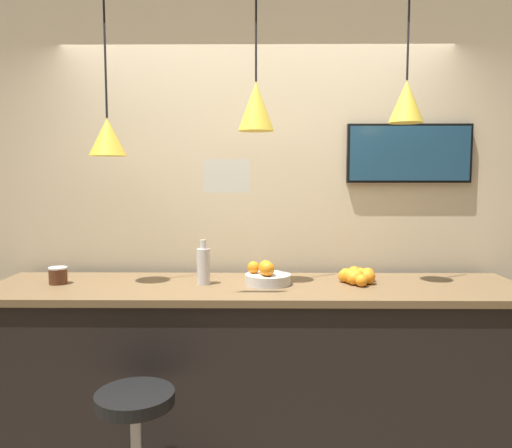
{
  "coord_description": "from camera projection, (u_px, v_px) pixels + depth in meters",
  "views": [
    {
      "loc": [
        0.03,
        -2.09,
        1.67
      ],
      "look_at": [
        0.0,
        0.71,
        1.4
      ],
      "focal_mm": 35.0,
      "sensor_mm": 36.0,
      "label": 1
    }
  ],
  "objects": [
    {
      "name": "back_wall",
      "position": [
        257.0,
        209.0,
        3.28
      ],
      "size": [
        8.0,
        0.06,
        2.9
      ],
      "color": "beige",
      "rests_on": "ground_plane"
    },
    {
      "name": "service_counter",
      "position": [
        256.0,
        373.0,
        2.9
      ],
      "size": [
        3.05,
        0.72,
        1.05
      ],
      "color": "black",
      "rests_on": "ground_plane"
    },
    {
      "name": "bar_stool",
      "position": [
        136.0,
        436.0,
        2.32
      ],
      "size": [
        0.39,
        0.39,
        0.67
      ],
      "color": "#B7B7BC",
      "rests_on": "ground_plane"
    },
    {
      "name": "fruit_bowl",
      "position": [
        267.0,
        276.0,
        2.85
      ],
      "size": [
        0.26,
        0.26,
        0.14
      ],
      "color": "beige",
      "rests_on": "service_counter"
    },
    {
      "name": "orange_pile",
      "position": [
        356.0,
        276.0,
        2.89
      ],
      "size": [
        0.22,
        0.26,
        0.09
      ],
      "color": "orange",
      "rests_on": "service_counter"
    },
    {
      "name": "juice_bottle",
      "position": [
        203.0,
        265.0,
        2.86
      ],
      "size": [
        0.08,
        0.08,
        0.26
      ],
      "color": "silver",
      "rests_on": "service_counter"
    },
    {
      "name": "spread_jar",
      "position": [
        58.0,
        275.0,
        2.87
      ],
      "size": [
        0.1,
        0.1,
        0.1
      ],
      "color": "#562D19",
      "rests_on": "service_counter"
    },
    {
      "name": "pendant_lamp_left",
      "position": [
        107.0,
        136.0,
        2.77
      ],
      "size": [
        0.21,
        0.21,
        1.02
      ],
      "color": "black"
    },
    {
      "name": "pendant_lamp_middle",
      "position": [
        256.0,
        106.0,
        2.75
      ],
      "size": [
        0.2,
        0.2,
        0.88
      ],
      "color": "black"
    },
    {
      "name": "pendant_lamp_right",
      "position": [
        406.0,
        101.0,
        2.74
      ],
      "size": [
        0.19,
        0.19,
        0.84
      ],
      "color": "black"
    },
    {
      "name": "mounted_tv",
      "position": [
        409.0,
        153.0,
        3.18
      ],
      "size": [
        0.79,
        0.04,
        0.37
      ],
      "color": "black"
    },
    {
      "name": "hanging_menu_board",
      "position": [
        227.0,
        176.0,
        2.51
      ],
      "size": [
        0.24,
        0.01,
        0.17
      ],
      "color": "white"
    }
  ]
}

